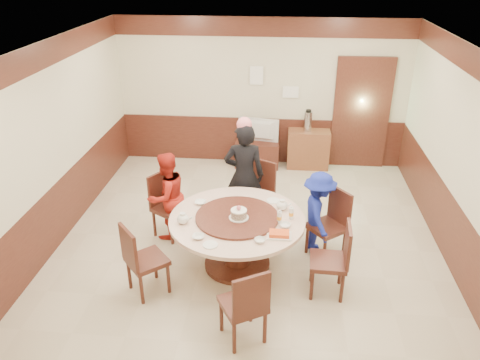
# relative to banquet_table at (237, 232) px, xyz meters

# --- Properties ---
(room) EXTENTS (6.00, 6.04, 2.84)m
(room) POSITION_rel_banquet_table_xyz_m (0.12, 0.58, 0.55)
(room) COLOR beige
(room) RESTS_ON ground
(banquet_table) EXTENTS (1.76, 1.76, 0.78)m
(banquet_table) POSITION_rel_banquet_table_xyz_m (0.00, 0.00, 0.00)
(banquet_table) COLOR #471F16
(banquet_table) RESTS_ON ground
(chair_0) EXTENTS (0.62, 0.62, 0.97)m
(chair_0) POSITION_rel_banquet_table_xyz_m (1.22, 0.38, -0.23)
(chair_0) COLOR #471F16
(chair_0) RESTS_ON ground
(chair_1) EXTENTS (0.60, 0.60, 0.97)m
(chair_1) POSITION_rel_banquet_table_xyz_m (0.19, 1.21, -0.23)
(chair_1) COLOR #471F16
(chair_1) RESTS_ON ground
(chair_2) EXTENTS (0.61, 0.61, 0.97)m
(chair_2) POSITION_rel_banquet_table_xyz_m (-1.07, 0.69, -0.23)
(chair_2) COLOR #471F16
(chair_2) RESTS_ON ground
(chair_3) EXTENTS (0.62, 0.62, 0.97)m
(chair_3) POSITION_rel_banquet_table_xyz_m (-1.06, -0.63, -0.23)
(chair_3) COLOR #471F16
(chair_3) RESTS_ON ground
(chair_4) EXTENTS (0.60, 0.60, 0.97)m
(chair_4) POSITION_rel_banquet_table_xyz_m (0.20, -1.31, -0.23)
(chair_4) COLOR #471F16
(chair_4) RESTS_ON ground
(chair_5) EXTENTS (0.47, 0.46, 0.97)m
(chair_5) POSITION_rel_banquet_table_xyz_m (1.18, -0.43, -0.23)
(chair_5) COLOR #471F16
(chair_5) RESTS_ON ground
(person_standing) EXTENTS (0.63, 0.43, 1.66)m
(person_standing) POSITION_rel_banquet_table_xyz_m (-0.00, 1.10, 0.29)
(person_standing) COLOR black
(person_standing) RESTS_ON ground
(person_red) EXTENTS (0.79, 0.82, 1.33)m
(person_red) POSITION_rel_banquet_table_xyz_m (-1.09, 0.66, 0.13)
(person_red) COLOR #B52218
(person_red) RESTS_ON ground
(person_blue) EXTENTS (0.57, 0.85, 1.22)m
(person_blue) POSITION_rel_banquet_table_xyz_m (1.08, 0.45, 0.08)
(person_blue) COLOR navy
(person_blue) RESTS_ON ground
(birthday_cake) EXTENTS (0.26, 0.26, 0.18)m
(birthday_cake) POSITION_rel_banquet_table_xyz_m (0.03, -0.05, 0.31)
(birthday_cake) COLOR white
(birthday_cake) RESTS_ON banquet_table
(teapot_left) EXTENTS (0.17, 0.15, 0.13)m
(teapot_left) POSITION_rel_banquet_table_xyz_m (-0.67, -0.19, 0.28)
(teapot_left) COLOR white
(teapot_left) RESTS_ON banquet_table
(teapot_right) EXTENTS (0.17, 0.15, 0.13)m
(teapot_right) POSITION_rel_banquet_table_xyz_m (0.57, 0.28, 0.28)
(teapot_right) COLOR white
(teapot_right) RESTS_ON banquet_table
(bowl_0) EXTENTS (0.15, 0.15, 0.04)m
(bowl_0) POSITION_rel_banquet_table_xyz_m (-0.54, 0.33, 0.24)
(bowl_0) COLOR white
(bowl_0) RESTS_ON banquet_table
(bowl_1) EXTENTS (0.13, 0.13, 0.04)m
(bowl_1) POSITION_rel_banquet_table_xyz_m (0.32, -0.53, 0.24)
(bowl_1) COLOR white
(bowl_1) RESTS_ON banquet_table
(bowl_2) EXTENTS (0.14, 0.14, 0.04)m
(bowl_2) POSITION_rel_banquet_table_xyz_m (-0.42, -0.51, 0.23)
(bowl_2) COLOR white
(bowl_2) RESTS_ON banquet_table
(bowl_3) EXTENTS (0.14, 0.14, 0.04)m
(bowl_3) POSITION_rel_banquet_table_xyz_m (0.62, -0.16, 0.24)
(bowl_3) COLOR white
(bowl_3) RESTS_ON banquet_table
(saucer_near) EXTENTS (0.18, 0.18, 0.01)m
(saucer_near) POSITION_rel_banquet_table_xyz_m (-0.25, -0.65, 0.22)
(saucer_near) COLOR white
(saucer_near) RESTS_ON banquet_table
(saucer_far) EXTENTS (0.18, 0.18, 0.01)m
(saucer_far) POSITION_rel_banquet_table_xyz_m (0.45, 0.50, 0.22)
(saucer_far) COLOR white
(saucer_far) RESTS_ON banquet_table
(shrimp_platter) EXTENTS (0.30, 0.20, 0.06)m
(shrimp_platter) POSITION_rel_banquet_table_xyz_m (0.55, -0.38, 0.24)
(shrimp_platter) COLOR white
(shrimp_platter) RESTS_ON banquet_table
(bottle_0) EXTENTS (0.06, 0.06, 0.16)m
(bottle_0) POSITION_rel_banquet_table_xyz_m (0.54, -0.07, 0.30)
(bottle_0) COLOR white
(bottle_0) RESTS_ON banquet_table
(bottle_1) EXTENTS (0.06, 0.06, 0.16)m
(bottle_1) POSITION_rel_banquet_table_xyz_m (0.69, 0.05, 0.30)
(bottle_1) COLOR white
(bottle_1) RESTS_ON banquet_table
(tv_stand) EXTENTS (0.85, 0.45, 0.50)m
(tv_stand) POSITION_rel_banquet_table_xyz_m (0.06, 3.32, -0.28)
(tv_stand) COLOR #471F16
(tv_stand) RESTS_ON ground
(television) EXTENTS (0.80, 0.25, 0.46)m
(television) POSITION_rel_banquet_table_xyz_m (0.06, 3.32, 0.20)
(television) COLOR gray
(television) RESTS_ON tv_stand
(side_cabinet) EXTENTS (0.80, 0.40, 0.75)m
(side_cabinet) POSITION_rel_banquet_table_xyz_m (1.05, 3.35, -0.16)
(side_cabinet) COLOR brown
(side_cabinet) RESTS_ON ground
(thermos) EXTENTS (0.15, 0.15, 0.38)m
(thermos) POSITION_rel_banquet_table_xyz_m (1.01, 3.35, 0.41)
(thermos) COLOR silver
(thermos) RESTS_ON side_cabinet
(notice_left) EXTENTS (0.25, 0.00, 0.35)m
(notice_left) POSITION_rel_banquet_table_xyz_m (0.01, 3.52, 1.22)
(notice_left) COLOR white
(notice_left) RESTS_ON room
(notice_right) EXTENTS (0.30, 0.00, 0.22)m
(notice_right) POSITION_rel_banquet_table_xyz_m (0.66, 3.52, 0.92)
(notice_right) COLOR white
(notice_right) RESTS_ON room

